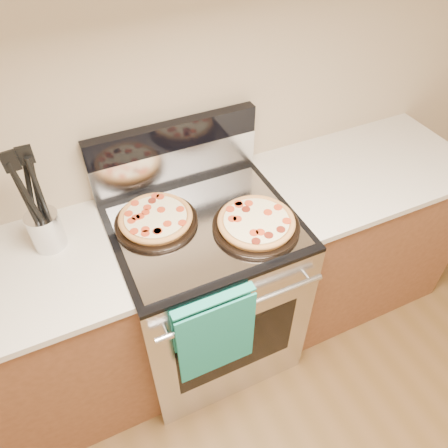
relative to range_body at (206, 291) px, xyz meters
name	(u,v)px	position (x,y,z in m)	size (l,w,h in m)	color
wall_back	(165,90)	(0.00, 0.35, 0.90)	(4.00, 4.00, 0.00)	tan
range_body	(206,291)	(0.00, 0.00, 0.00)	(0.76, 0.68, 0.90)	#B7B7BC
oven_window	(237,347)	(0.00, -0.34, 0.00)	(0.56, 0.01, 0.40)	black
cooktop	(203,224)	(0.00, 0.00, 0.46)	(0.76, 0.68, 0.02)	black
backsplash_lower	(176,164)	(0.00, 0.31, 0.56)	(0.76, 0.06, 0.18)	silver
backsplash_upper	(173,135)	(0.00, 0.31, 0.71)	(0.76, 0.06, 0.12)	black
oven_handle	(243,307)	(0.00, -0.38, 0.35)	(0.03, 0.03, 0.70)	silver
dish_towel	(215,333)	(-0.12, -0.38, 0.25)	(0.32, 0.05, 0.42)	#1C8F77
foil_sheet	(206,226)	(0.00, -0.03, 0.47)	(0.70, 0.55, 0.01)	gray
cabinet_left	(18,356)	(-0.88, 0.03, -0.01)	(1.00, 0.62, 0.88)	brown
cabinet_right	(349,235)	(0.88, 0.03, -0.01)	(1.00, 0.62, 0.88)	brown
countertop_right	(368,169)	(0.88, 0.03, 0.45)	(1.02, 0.64, 0.03)	beige
pepperoni_pizza_back	(156,219)	(-0.18, 0.07, 0.50)	(0.34, 0.34, 0.05)	#B77438
pepperoni_pizza_front	(256,223)	(0.18, -0.13, 0.50)	(0.35, 0.35, 0.05)	#B77438
utensil_crock	(46,230)	(-0.59, 0.15, 0.54)	(0.13, 0.13, 0.16)	silver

